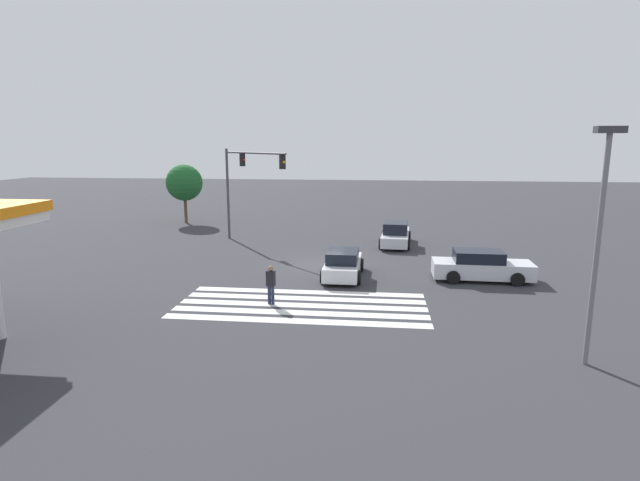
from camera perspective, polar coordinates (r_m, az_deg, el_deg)
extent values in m
plane|color=#333338|center=(27.89, 0.00, -2.91)|extent=(130.61, 130.61, 0.00)
cube|color=silver|center=(19.51, -2.92, -9.16)|extent=(10.51, 0.60, 0.01)
cube|color=silver|center=(20.40, -2.49, -8.24)|extent=(10.51, 0.60, 0.01)
cube|color=silver|center=(21.29, -2.09, -7.40)|extent=(10.51, 0.60, 0.01)
cube|color=silver|center=(22.18, -1.73, -6.63)|extent=(10.51, 0.60, 0.01)
cube|color=silver|center=(23.08, -1.40, -5.91)|extent=(10.51, 0.60, 0.01)
cylinder|color=#47474C|center=(36.00, -10.48, 5.23)|extent=(0.18, 0.18, 6.36)
cylinder|color=#47474C|center=(32.68, -7.60, 9.88)|extent=(5.20, 5.20, 0.12)
cube|color=black|center=(33.94, -8.86, 9.09)|extent=(0.40, 0.40, 0.84)
sphere|color=red|center=(33.80, -8.73, 9.09)|extent=(0.16, 0.16, 0.16)
cube|color=black|center=(29.95, -4.32, 8.94)|extent=(0.40, 0.40, 0.84)
sphere|color=gold|center=(29.82, -4.14, 8.93)|extent=(0.16, 0.16, 0.16)
cube|color=silver|center=(26.17, 18.03, -3.13)|extent=(4.87, 1.85, 0.77)
cube|color=black|center=(25.99, 17.66, -1.71)|extent=(2.40, 1.62, 0.56)
cylinder|color=black|center=(27.39, 20.76, -3.20)|extent=(0.66, 0.23, 0.66)
cylinder|color=black|center=(25.71, 21.64, -4.17)|extent=(0.66, 0.23, 0.66)
cylinder|color=black|center=(26.86, 14.52, -3.10)|extent=(0.66, 0.23, 0.66)
cylinder|color=black|center=(25.14, 14.99, -4.09)|extent=(0.66, 0.23, 0.66)
cube|color=silver|center=(33.82, 8.62, 0.38)|extent=(2.09, 4.95, 0.67)
cube|color=black|center=(33.49, 8.64, 1.48)|extent=(1.71, 2.33, 0.72)
cylinder|color=black|center=(35.37, 7.30, 0.59)|extent=(0.28, 0.72, 0.71)
cylinder|color=black|center=(35.30, 10.13, 0.49)|extent=(0.28, 0.72, 0.71)
cylinder|color=black|center=(32.43, 6.95, -0.36)|extent=(0.28, 0.72, 0.71)
cylinder|color=black|center=(32.36, 10.04, -0.47)|extent=(0.28, 0.72, 0.71)
cube|color=silver|center=(25.53, 2.64, -3.03)|extent=(1.79, 4.22, 0.67)
cube|color=black|center=(25.17, 2.61, -1.78)|extent=(1.57, 2.17, 0.57)
cylinder|color=black|center=(26.91, 1.05, -2.67)|extent=(0.24, 0.70, 0.69)
cylinder|color=black|center=(26.77, 4.74, -2.78)|extent=(0.24, 0.70, 0.69)
cylinder|color=black|center=(24.41, 0.34, -4.11)|extent=(0.24, 0.70, 0.69)
cylinder|color=black|center=(24.26, 4.41, -4.25)|extent=(0.24, 0.70, 0.69)
cylinder|color=#232842|center=(21.42, -5.82, -6.20)|extent=(0.14, 0.14, 0.82)
cylinder|color=#232842|center=(21.36, -5.42, -6.24)|extent=(0.14, 0.14, 0.82)
cube|color=black|center=(21.18, -5.65, -4.33)|extent=(0.39, 0.28, 0.65)
sphere|color=#8C6647|center=(21.07, -5.68, -3.19)|extent=(0.22, 0.22, 0.22)
cylinder|color=slate|center=(16.97, 29.06, -1.33)|extent=(0.16, 0.16, 7.03)
cube|color=#333338|center=(16.66, 30.25, 10.90)|extent=(0.80, 0.36, 0.20)
cylinder|color=brown|center=(44.12, -15.10, 3.33)|extent=(0.26, 0.26, 2.14)
sphere|color=#1E5B28|center=(43.87, -15.25, 6.39)|extent=(3.05, 3.05, 3.05)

